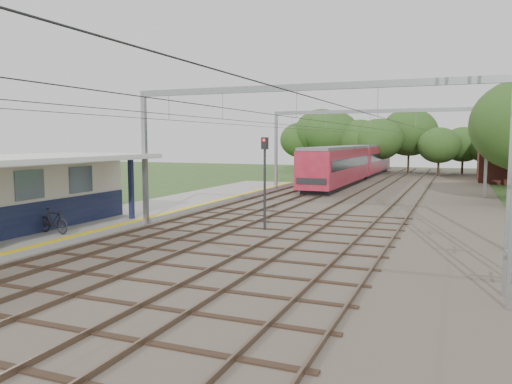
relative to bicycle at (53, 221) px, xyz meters
The scene contains 9 objects.
ballast_bed 22.51m from the bicycle, 62.04° to the left, with size 18.00×90.00×0.10m, color #473D33.
platform 4.05m from the bicycle, 103.85° to the left, with size 5.00×52.00×0.35m, color gray.
yellow_stripe 4.12m from the bicycle, 71.48° to the left, with size 0.45×52.00×0.01m, color yellow.
rail_tracks 21.45m from the bicycle, 67.95° to the left, with size 11.80×88.00×0.15m.
catenary_system 18.69m from the bicycle, 56.75° to the left, with size 17.22×88.00×7.00m.
tree_band 48.29m from the bicycle, 77.53° to the left, with size 31.72×30.88×8.82m.
bicycle is the anchor object (origin of this frame).
train 39.04m from the bicycle, 81.09° to the left, with size 2.90×36.06×3.81m.
signal_post 9.94m from the bicycle, 35.72° to the left, with size 0.36×0.32×4.63m.
Camera 1 is at (10.08, -6.77, 4.49)m, focal length 35.00 mm.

